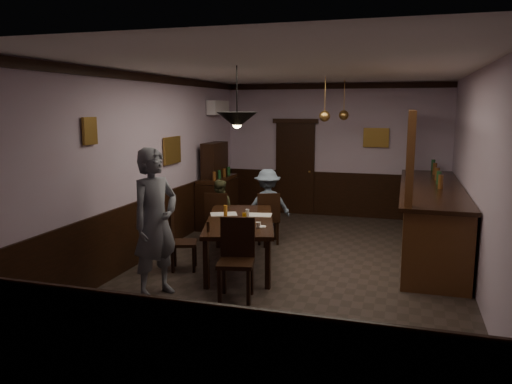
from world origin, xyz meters
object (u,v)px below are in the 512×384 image
at_px(bar_counter, 430,217).
at_px(pendant_brass_mid, 325,116).
at_px(coffee_cup, 258,225).
at_px(chair_far_left, 217,216).
at_px(chair_far_right, 268,216).
at_px(chair_side, 179,238).
at_px(person_seated_left, 219,210).
at_px(person_seated_right, 267,205).
at_px(chair_near, 237,255).
at_px(soda_can, 244,217).
at_px(pendant_brass_far, 344,115).
at_px(sideboard, 217,192).
at_px(dining_table, 240,223).
at_px(person_standing, 155,223).
at_px(pendant_iron, 237,120).

relative_size(bar_counter, pendant_brass_mid, 5.32).
bearing_deg(coffee_cup, chair_far_left, 111.85).
relative_size(chair_far_right, chair_side, 1.06).
height_order(chair_side, person_seated_left, person_seated_left).
bearing_deg(person_seated_right, chair_far_right, 80.36).
bearing_deg(coffee_cup, chair_side, 162.49).
relative_size(person_seated_left, coffee_cup, 14.26).
xyz_separation_m(chair_far_right, chair_near, (0.30, -2.61, 0.05)).
bearing_deg(soda_can, chair_far_right, 90.70).
distance_m(chair_far_left, pendant_brass_far, 3.34).
bearing_deg(soda_can, sideboard, 119.40).
bearing_deg(soda_can, bar_counter, 32.08).
bearing_deg(sideboard, person_seated_left, -66.95).
bearing_deg(chair_far_left, person_seated_left, -84.75).
bearing_deg(soda_can, dining_table, 138.82).
distance_m(chair_far_left, person_standing, 2.63).
xyz_separation_m(sideboard, pendant_brass_far, (2.51, 0.65, 1.60)).
xyz_separation_m(chair_far_right, bar_counter, (2.79, 0.30, 0.09)).
bearing_deg(person_seated_right, chair_near, 69.95).
xyz_separation_m(soda_can, pendant_brass_mid, (0.88, 2.01, 1.49)).
bearing_deg(chair_side, bar_counter, -80.15).
distance_m(coffee_cup, sideboard, 3.43).
xyz_separation_m(soda_can, bar_counter, (2.77, 1.74, -0.20)).
bearing_deg(pendant_brass_mid, coffee_cup, -102.66).
xyz_separation_m(chair_near, sideboard, (-1.71, 3.71, 0.13)).
relative_size(coffee_cup, bar_counter, 0.02).
height_order(chair_far_left, chair_side, chair_far_left).
relative_size(chair_side, person_seated_left, 0.79).
xyz_separation_m(person_seated_left, bar_counter, (3.74, 0.29, 0.04)).
height_order(chair_near, sideboard, sideboard).
distance_m(pendant_brass_mid, pendant_brass_far, 1.21).
bearing_deg(person_standing, sideboard, 31.19).
distance_m(chair_far_left, chair_near, 2.63).
bearing_deg(chair_near, pendant_brass_far, 68.17).
distance_m(person_seated_left, pendant_brass_far, 3.20).
height_order(chair_side, bar_counter, bar_counter).
distance_m(sideboard, pendant_iron, 3.92).
height_order(chair_side, sideboard, sideboard).
distance_m(dining_table, chair_side, 0.97).
relative_size(chair_far_left, chair_far_right, 1.00).
relative_size(chair_far_left, sideboard, 0.55).
bearing_deg(pendant_brass_far, dining_table, -110.74).
distance_m(chair_near, sideboard, 4.09).
relative_size(person_standing, coffee_cup, 24.42).
distance_m(person_seated_left, bar_counter, 3.75).
bearing_deg(dining_table, person_seated_left, 122.52).
bearing_deg(pendant_iron, bar_counter, 42.43).
height_order(dining_table, bar_counter, bar_counter).
distance_m(chair_near, person_seated_right, 2.90).
distance_m(chair_side, sideboard, 2.96).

